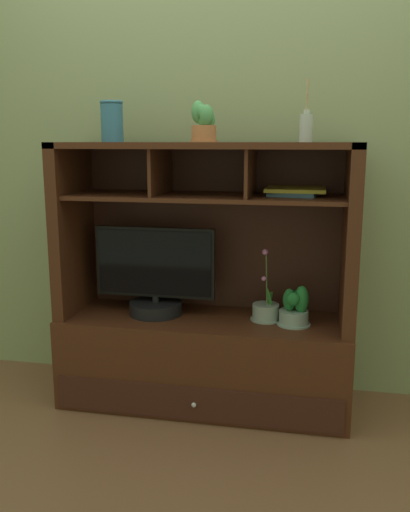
{
  "coord_description": "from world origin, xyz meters",
  "views": [
    {
      "loc": [
        0.52,
        -2.6,
        1.32
      ],
      "look_at": [
        0.0,
        0.0,
        0.77
      ],
      "focal_mm": 38.48,
      "sensor_mm": 36.0,
      "label": 1
    }
  ],
  "objects_px": {
    "tv_monitor": "(155,280)",
    "potted_fern": "(294,308)",
    "media_console": "(205,325)",
    "magazine_stack_left": "(295,191)",
    "potted_orchid": "(266,311)",
    "diffuser_bottle": "(306,127)",
    "potted_succulent": "(204,123)",
    "ceramic_vase": "(112,121)"
  },
  "relations": [
    {
      "from": "ceramic_vase",
      "to": "tv_monitor",
      "type": "bearing_deg",
      "value": -6.89
    },
    {
      "from": "diffuser_bottle",
      "to": "potted_succulent",
      "type": "height_order",
      "value": "diffuser_bottle"
    },
    {
      "from": "potted_orchid",
      "to": "magazine_stack_left",
      "type": "xyz_separation_m",
      "value": [
        0.12,
        0.05,
        0.59
      ]
    },
    {
      "from": "tv_monitor",
      "to": "magazine_stack_left",
      "type": "xyz_separation_m",
      "value": [
        0.69,
        0.07,
        0.46
      ]
    },
    {
      "from": "diffuser_bottle",
      "to": "ceramic_vase",
      "type": "height_order",
      "value": "diffuser_bottle"
    },
    {
      "from": "potted_fern",
      "to": "potted_succulent",
      "type": "bearing_deg",
      "value": 179.27
    },
    {
      "from": "potted_orchid",
      "to": "magazine_stack_left",
      "type": "relative_size",
      "value": 1.23
    },
    {
      "from": "potted_fern",
      "to": "ceramic_vase",
      "type": "bearing_deg",
      "value": 176.62
    },
    {
      "from": "tv_monitor",
      "to": "potted_orchid",
      "type": "xyz_separation_m",
      "value": [
        0.56,
        0.02,
        -0.13
      ]
    },
    {
      "from": "tv_monitor",
      "to": "ceramic_vase",
      "type": "distance_m",
      "value": 0.82
    },
    {
      "from": "potted_orchid",
      "to": "potted_fern",
      "type": "distance_m",
      "value": 0.15
    },
    {
      "from": "media_console",
      "to": "diffuser_bottle",
      "type": "bearing_deg",
      "value": -1.43
    },
    {
      "from": "media_console",
      "to": "tv_monitor",
      "type": "xyz_separation_m",
      "value": [
        -0.26,
        -0.02,
        0.22
      ]
    },
    {
      "from": "tv_monitor",
      "to": "potted_orchid",
      "type": "height_order",
      "value": "tv_monitor"
    },
    {
      "from": "tv_monitor",
      "to": "media_console",
      "type": "bearing_deg",
      "value": 3.37
    },
    {
      "from": "media_console",
      "to": "ceramic_vase",
      "type": "relative_size",
      "value": 7.28
    },
    {
      "from": "media_console",
      "to": "potted_succulent",
      "type": "bearing_deg",
      "value": -90.84
    },
    {
      "from": "potted_succulent",
      "to": "diffuser_bottle",
      "type": "bearing_deg",
      "value": 3.19
    },
    {
      "from": "media_console",
      "to": "magazine_stack_left",
      "type": "xyz_separation_m",
      "value": [
        0.43,
        0.06,
        0.68
      ]
    },
    {
      "from": "tv_monitor",
      "to": "ceramic_vase",
      "type": "bearing_deg",
      "value": 173.11
    },
    {
      "from": "media_console",
      "to": "ceramic_vase",
      "type": "bearing_deg",
      "value": 178.73
    },
    {
      "from": "tv_monitor",
      "to": "diffuser_bottle",
      "type": "xyz_separation_m",
      "value": [
        0.73,
        0.0,
        0.75
      ]
    },
    {
      "from": "tv_monitor",
      "to": "magazine_stack_left",
      "type": "relative_size",
      "value": 2.1
    },
    {
      "from": "tv_monitor",
      "to": "potted_fern",
      "type": "height_order",
      "value": "tv_monitor"
    },
    {
      "from": "magazine_stack_left",
      "to": "ceramic_vase",
      "type": "distance_m",
      "value": 0.96
    },
    {
      "from": "media_console",
      "to": "tv_monitor",
      "type": "relative_size",
      "value": 2.35
    },
    {
      "from": "media_console",
      "to": "magazine_stack_left",
      "type": "distance_m",
      "value": 0.81
    },
    {
      "from": "media_console",
      "to": "magazine_stack_left",
      "type": "height_order",
      "value": "media_console"
    },
    {
      "from": "tv_monitor",
      "to": "potted_succulent",
      "type": "distance_m",
      "value": 0.82
    },
    {
      "from": "magazine_stack_left",
      "to": "diffuser_bottle",
      "type": "height_order",
      "value": "diffuser_bottle"
    },
    {
      "from": "tv_monitor",
      "to": "potted_fern",
      "type": "bearing_deg",
      "value": -2.31
    },
    {
      "from": "media_console",
      "to": "potted_orchid",
      "type": "height_order",
      "value": "media_console"
    },
    {
      "from": "potted_orchid",
      "to": "potted_fern",
      "type": "bearing_deg",
      "value": -17.87
    },
    {
      "from": "tv_monitor",
      "to": "diffuser_bottle",
      "type": "relative_size",
      "value": 2.2
    },
    {
      "from": "potted_succulent",
      "to": "ceramic_vase",
      "type": "xyz_separation_m",
      "value": [
        -0.47,
        0.05,
        0.01
      ]
    },
    {
      "from": "media_console",
      "to": "potted_fern",
      "type": "xyz_separation_m",
      "value": [
        0.45,
        -0.04,
        0.13
      ]
    },
    {
      "from": "potted_fern",
      "to": "ceramic_vase",
      "type": "relative_size",
      "value": 1.0
    },
    {
      "from": "potted_succulent",
      "to": "potted_orchid",
      "type": "bearing_deg",
      "value": 7.42
    },
    {
      "from": "potted_fern",
      "to": "magazine_stack_left",
      "type": "xyz_separation_m",
      "value": [
        -0.02,
        0.1,
        0.55
      ]
    },
    {
      "from": "potted_orchid",
      "to": "diffuser_bottle",
      "type": "bearing_deg",
      "value": -4.75
    },
    {
      "from": "media_console",
      "to": "potted_orchid",
      "type": "xyz_separation_m",
      "value": [
        0.31,
        0.0,
        0.09
      ]
    },
    {
      "from": "potted_orchid",
      "to": "diffuser_bottle",
      "type": "height_order",
      "value": "diffuser_bottle"
    }
  ]
}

